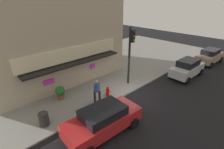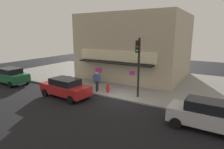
# 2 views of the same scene
# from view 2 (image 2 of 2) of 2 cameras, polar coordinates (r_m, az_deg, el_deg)

# --- Properties ---
(ground_plane) EXTENTS (53.98, 53.98, 0.00)m
(ground_plane) POSITION_cam_2_polar(r_m,az_deg,el_deg) (15.51, 1.49, -7.59)
(ground_plane) COLOR black
(sidewalk) EXTENTS (35.98, 13.32, 0.12)m
(sidewalk) POSITION_cam_2_polar(r_m,az_deg,el_deg) (21.28, 10.43, -2.01)
(sidewalk) COLOR gray
(sidewalk) RESTS_ON ground_plane
(corner_building) EXTENTS (11.53, 10.54, 7.32)m
(corner_building) POSITION_cam_2_polar(r_m,az_deg,el_deg) (23.47, 7.14, 8.66)
(corner_building) COLOR tan
(corner_building) RESTS_ON sidewalk
(traffic_light) EXTENTS (0.32, 0.58, 4.85)m
(traffic_light) POSITION_cam_2_polar(r_m,az_deg,el_deg) (15.09, 8.02, 4.44)
(traffic_light) COLOR black
(traffic_light) RESTS_ON sidewalk
(fire_hydrant) EXTENTS (0.49, 0.25, 0.82)m
(fire_hydrant) POSITION_cam_2_polar(r_m,az_deg,el_deg) (16.73, -1.30, -4.20)
(fire_hydrant) COLOR red
(fire_hydrant) RESTS_ON sidewalk
(trash_can) EXTENTS (0.58, 0.58, 0.83)m
(trash_can) POSITION_cam_2_polar(r_m,az_deg,el_deg) (19.83, -13.06, -1.79)
(trash_can) COLOR #2D2D2D
(trash_can) RESTS_ON sidewalk
(pedestrian) EXTENTS (0.59, 0.56, 1.77)m
(pedestrian) POSITION_cam_2_polar(r_m,az_deg,el_deg) (17.10, -4.61, -1.81)
(pedestrian) COLOR black
(pedestrian) RESTS_ON sidewalk
(potted_plant_by_doorway) EXTENTS (0.70, 0.70, 1.01)m
(potted_plant_by_doorway) POSITION_cam_2_polar(r_m,az_deg,el_deg) (19.90, -4.83, -1.02)
(potted_plant_by_doorway) COLOR brown
(potted_plant_by_doorway) RESTS_ON sidewalk
(parked_car_silver) EXTENTS (4.05, 1.95, 1.71)m
(parked_car_silver) POSITION_cam_2_polar(r_m,az_deg,el_deg) (11.94, 26.65, -10.87)
(parked_car_silver) COLOR #B7B7BC
(parked_car_silver) RESTS_ON ground_plane
(parked_car_green) EXTENTS (4.28, 2.21, 1.69)m
(parked_car_green) POSITION_cam_2_polar(r_m,az_deg,el_deg) (22.74, -28.51, -0.32)
(parked_car_green) COLOR #1E6038
(parked_car_green) RESTS_ON ground_plane
(parked_car_red) EXTENTS (4.59, 2.28, 1.60)m
(parked_car_red) POSITION_cam_2_polar(r_m,az_deg,el_deg) (16.35, -14.04, -3.83)
(parked_car_red) COLOR #AD1E1E
(parked_car_red) RESTS_ON ground_plane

